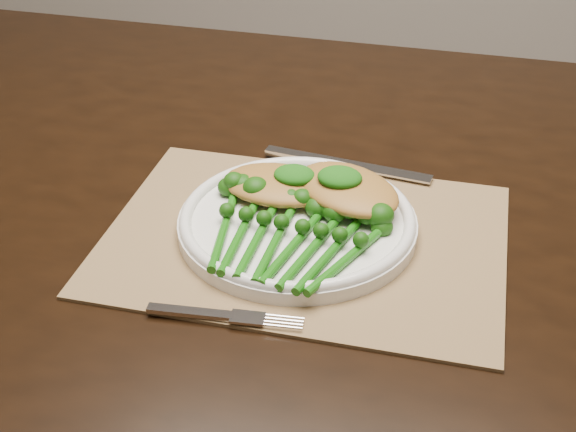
% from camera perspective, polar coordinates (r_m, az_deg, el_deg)
% --- Properties ---
extents(dining_table, '(1.61, 0.92, 0.75)m').
position_cam_1_polar(dining_table, '(1.20, 0.82, -12.87)').
color(dining_table, black).
rests_on(dining_table, ground).
extents(placemat, '(0.42, 0.31, 0.00)m').
position_cam_1_polar(placemat, '(0.85, 1.19, -1.61)').
color(placemat, olive).
rests_on(placemat, dining_table).
extents(dinner_plate, '(0.26, 0.26, 0.02)m').
position_cam_1_polar(dinner_plate, '(0.86, 0.67, -0.38)').
color(dinner_plate, white).
rests_on(dinner_plate, placemat).
extents(knife, '(0.21, 0.04, 0.01)m').
position_cam_1_polar(knife, '(0.98, 3.05, 3.89)').
color(knife, silver).
rests_on(knife, placemat).
extents(fork, '(0.15, 0.03, 0.00)m').
position_cam_1_polar(fork, '(0.75, -3.80, -7.16)').
color(fork, silver).
rests_on(fork, placemat).
extents(chicken_fillet_left, '(0.13, 0.09, 0.02)m').
position_cam_1_polar(chicken_fillet_left, '(0.89, -0.75, 2.24)').
color(chicken_fillet_left, '#B07B33').
rests_on(chicken_fillet_left, dinner_plate).
extents(chicken_fillet_right, '(0.16, 0.15, 0.03)m').
position_cam_1_polar(chicken_fillet_right, '(0.87, 4.27, 1.94)').
color(chicken_fillet_right, '#B07B33').
rests_on(chicken_fillet_right, dinner_plate).
extents(pesto_dollop_left, '(0.05, 0.04, 0.02)m').
position_cam_1_polar(pesto_dollop_left, '(0.88, 0.45, 2.94)').
color(pesto_dollop_left, '#0D460A').
rests_on(pesto_dollop_left, chicken_fillet_left).
extents(pesto_dollop_right, '(0.05, 0.04, 0.02)m').
position_cam_1_polar(pesto_dollop_right, '(0.86, 3.70, 2.76)').
color(pesto_dollop_right, '#0D460A').
rests_on(pesto_dollop_right, chicken_fillet_right).
extents(broccolini_bundle, '(0.18, 0.20, 0.04)m').
position_cam_1_polar(broccolini_bundle, '(0.81, -0.24, -1.93)').
color(broccolini_bundle, '#145C0C').
rests_on(broccolini_bundle, dinner_plate).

